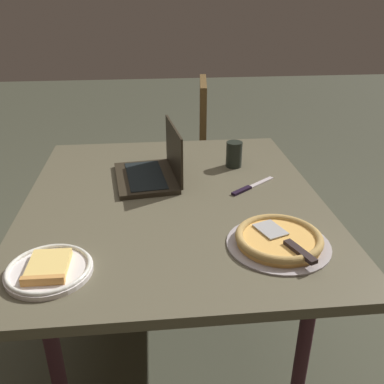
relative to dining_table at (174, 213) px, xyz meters
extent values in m
plane|color=#434434|center=(0.00, 0.00, -0.67)|extent=(12.00, 12.00, 0.00)
cube|color=brown|center=(0.00, 0.00, 0.05)|extent=(1.25, 1.08, 0.03)
cylinder|color=#3B1E26|center=(-0.40, -0.40, -0.32)|extent=(0.05, 0.05, 0.70)
cylinder|color=#3B1E26|center=(0.40, -0.40, -0.32)|extent=(0.05, 0.05, 0.70)
cylinder|color=#3B1E26|center=(-0.40, 0.40, -0.32)|extent=(0.05, 0.05, 0.70)
cylinder|color=#3B1E26|center=(0.40, 0.40, -0.32)|extent=(0.05, 0.05, 0.70)
cube|color=black|center=(0.17, 0.10, 0.07)|extent=(0.35, 0.27, 0.02)
cube|color=black|center=(0.17, 0.10, 0.08)|extent=(0.30, 0.17, 0.00)
cube|color=black|center=(0.18, -0.02, 0.18)|extent=(0.32, 0.05, 0.20)
cube|color=black|center=(0.18, -0.01, 0.18)|extent=(0.29, 0.04, 0.17)
cylinder|color=white|center=(-0.42, 0.36, 0.07)|extent=(0.23, 0.23, 0.01)
torus|color=silver|center=(-0.42, 0.36, 0.08)|extent=(0.23, 0.23, 0.01)
cube|color=#ECC769|center=(-0.42, 0.36, 0.09)|extent=(0.14, 0.11, 0.02)
cube|color=#D19048|center=(-0.48, 0.36, 0.09)|extent=(0.02, 0.11, 0.03)
cylinder|color=#A79E9F|center=(-0.34, -0.29, 0.07)|extent=(0.31, 0.31, 0.01)
cylinder|color=#E5AB52|center=(-0.34, -0.29, 0.08)|extent=(0.25, 0.25, 0.02)
torus|color=tan|center=(-0.34, -0.29, 0.09)|extent=(0.26, 0.26, 0.02)
cube|color=#ACABAB|center=(-0.31, -0.28, 0.09)|extent=(0.11, 0.10, 0.00)
cube|color=black|center=(-0.43, -0.33, 0.10)|extent=(0.12, 0.07, 0.01)
cube|color=beige|center=(0.08, -0.34, 0.07)|extent=(0.12, 0.15, 0.00)
cube|color=black|center=(0.02, -0.26, 0.07)|extent=(0.07, 0.09, 0.01)
cylinder|color=black|center=(0.27, -0.28, 0.12)|extent=(0.07, 0.07, 0.11)
cylinder|color=#412615|center=(0.27, -0.28, 0.15)|extent=(0.06, 0.06, 0.01)
cube|color=brown|center=(1.04, -0.05, -0.22)|extent=(0.46, 0.46, 0.04)
cube|color=brown|center=(1.02, -0.24, 0.04)|extent=(0.40, 0.08, 0.48)
cylinder|color=brown|center=(1.25, 0.12, -0.45)|extent=(0.03, 0.03, 0.43)
cylinder|color=brown|center=(0.87, 0.16, -0.45)|extent=(0.03, 0.03, 0.43)
cylinder|color=brown|center=(1.20, -0.26, -0.45)|extent=(0.03, 0.03, 0.43)
cylinder|color=brown|center=(0.83, -0.21, -0.45)|extent=(0.03, 0.03, 0.43)
camera|label=1|loc=(-1.37, 0.07, 0.76)|focal=39.16mm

